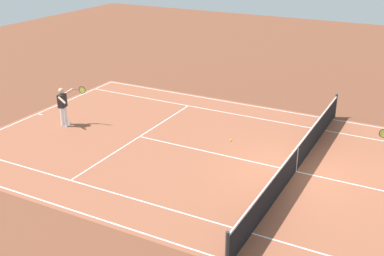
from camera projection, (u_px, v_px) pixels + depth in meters
The scene contains 6 objects.
ground_plane at pixel (296, 171), 16.51m from camera, with size 60.00×60.00×0.00m, color brown.
court_slab at pixel (296, 171), 16.51m from camera, with size 24.20×11.40×0.00m, color #935138.
court_line_markings at pixel (296, 171), 16.51m from camera, with size 23.85×11.05×0.01m.
tennis_net at pixel (297, 159), 16.32m from camera, with size 0.10×11.70×1.08m.
tennis_player_near at pixel (63, 105), 20.04m from camera, with size 1.01×0.84×1.70m.
tennis_ball at pixel (231, 140), 18.88m from camera, with size 0.07×0.07×0.07m, color #CCE01E.
Camera 1 is at (-3.73, 14.64, 7.70)m, focal length 45.09 mm.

